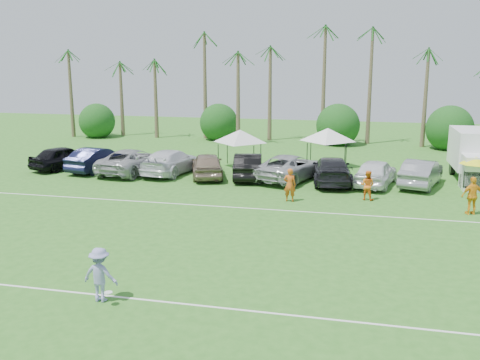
# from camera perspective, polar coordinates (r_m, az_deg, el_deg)

# --- Properties ---
(ground) EXTENTS (120.00, 120.00, 0.00)m
(ground) POSITION_cam_1_polar(r_m,az_deg,el_deg) (17.68, -17.58, -14.30)
(ground) COLOR #306E21
(ground) RESTS_ON ground
(field_lines) EXTENTS (80.00, 12.10, 0.01)m
(field_lines) POSITION_cam_1_polar(r_m,az_deg,el_deg) (24.32, -7.99, -6.32)
(field_lines) COLOR white
(field_lines) RESTS_ON ground
(palm_tree_0) EXTENTS (2.40, 2.40, 8.90)m
(palm_tree_0) POSITION_cam_1_polar(r_m,az_deg,el_deg) (59.77, -17.87, 11.59)
(palm_tree_0) COLOR brown
(palm_tree_0) RESTS_ON ground
(palm_tree_1) EXTENTS (2.40, 2.40, 9.90)m
(palm_tree_1) POSITION_cam_1_polar(r_m,az_deg,el_deg) (57.39, -13.53, 12.70)
(palm_tree_1) COLOR brown
(palm_tree_1) RESTS_ON ground
(palm_tree_2) EXTENTS (2.40, 2.40, 10.90)m
(palm_tree_2) POSITION_cam_1_polar(r_m,az_deg,el_deg) (55.37, -8.81, 13.81)
(palm_tree_2) COLOR brown
(palm_tree_2) RESTS_ON ground
(palm_tree_3) EXTENTS (2.40, 2.40, 11.90)m
(palm_tree_3) POSITION_cam_1_polar(r_m,az_deg,el_deg) (54.05, -4.76, 14.85)
(palm_tree_3) COLOR brown
(palm_tree_3) RESTS_ON ground
(palm_tree_4) EXTENTS (2.40, 2.40, 8.90)m
(palm_tree_4) POSITION_cam_1_polar(r_m,az_deg,el_deg) (52.92, -0.49, 12.14)
(palm_tree_4) COLOR brown
(palm_tree_4) RESTS_ON ground
(palm_tree_5) EXTENTS (2.40, 2.40, 9.90)m
(palm_tree_5) POSITION_cam_1_polar(r_m,az_deg,el_deg) (52.12, 3.90, 13.07)
(palm_tree_5) COLOR brown
(palm_tree_5) RESTS_ON ground
(palm_tree_6) EXTENTS (2.40, 2.40, 10.90)m
(palm_tree_6) POSITION_cam_1_polar(r_m,az_deg,el_deg) (51.64, 8.43, 13.93)
(palm_tree_6) COLOR brown
(palm_tree_6) RESTS_ON ground
(palm_tree_7) EXTENTS (2.40, 2.40, 11.90)m
(palm_tree_7) POSITION_cam_1_polar(r_m,az_deg,el_deg) (51.48, 13.05, 14.70)
(palm_tree_7) COLOR brown
(palm_tree_7) RESTS_ON ground
(palm_tree_8) EXTENTS (2.40, 2.40, 8.90)m
(palm_tree_8) POSITION_cam_1_polar(r_m,az_deg,el_deg) (51.63, 18.57, 11.50)
(palm_tree_8) COLOR brown
(palm_tree_8) RESTS_ON ground
(palm_tree_9) EXTENTS (2.40, 2.40, 9.90)m
(palm_tree_9) POSITION_cam_1_polar(r_m,az_deg,el_deg) (52.32, 24.21, 12.03)
(palm_tree_9) COLOR brown
(palm_tree_9) RESTS_ON ground
(bush_tree_0) EXTENTS (4.00, 4.00, 4.00)m
(bush_tree_0) POSITION_cam_1_polar(r_m,az_deg,el_deg) (59.48, -14.52, 6.30)
(bush_tree_0) COLOR brown
(bush_tree_0) RESTS_ON ground
(bush_tree_1) EXTENTS (4.00, 4.00, 4.00)m
(bush_tree_1) POSITION_cam_1_polar(r_m,az_deg,el_deg) (54.72, -2.28, 6.18)
(bush_tree_1) COLOR brown
(bush_tree_1) RESTS_ON ground
(bush_tree_2) EXTENTS (4.00, 4.00, 4.00)m
(bush_tree_2) POSITION_cam_1_polar(r_m,az_deg,el_deg) (52.83, 10.44, 5.76)
(bush_tree_2) COLOR brown
(bush_tree_2) RESTS_ON ground
(bush_tree_3) EXTENTS (4.00, 4.00, 4.00)m
(bush_tree_3) POSITION_cam_1_polar(r_m,az_deg,el_deg) (53.31, 21.27, 5.18)
(bush_tree_3) COLOR brown
(bush_tree_3) RESTS_ON ground
(sideline_player_a) EXTENTS (0.70, 0.46, 1.93)m
(sideline_player_a) POSITION_cam_1_polar(r_m,az_deg,el_deg) (30.48, 5.33, -0.52)
(sideline_player_a) COLOR #D15717
(sideline_player_a) RESTS_ON ground
(sideline_player_b) EXTENTS (0.99, 0.87, 1.72)m
(sideline_player_b) POSITION_cam_1_polar(r_m,az_deg,el_deg) (31.55, 13.42, -0.55)
(sideline_player_b) COLOR orange
(sideline_player_b) RESTS_ON ground
(sideline_player_c) EXTENTS (1.27, 0.83, 2.00)m
(sideline_player_c) POSITION_cam_1_polar(r_m,az_deg,el_deg) (30.25, 23.56, -1.55)
(sideline_player_c) COLOR orange
(sideline_player_c) RESTS_ON ground
(box_truck) EXTENTS (2.60, 6.56, 3.37)m
(box_truck) POSITION_cam_1_polar(r_m,az_deg,el_deg) (38.57, 23.81, 2.48)
(box_truck) COLOR white
(box_truck) RESTS_ON ground
(canopy_tent_left) EXTENTS (4.13, 4.13, 3.34)m
(canopy_tent_left) POSITION_cam_1_polar(r_m,az_deg,el_deg) (39.92, 0.00, 5.39)
(canopy_tent_left) COLOR black
(canopy_tent_left) RESTS_ON ground
(canopy_tent_right) EXTENTS (4.24, 4.24, 3.44)m
(canopy_tent_right) POSITION_cam_1_polar(r_m,az_deg,el_deg) (40.73, 9.37, 5.48)
(canopy_tent_right) COLOR black
(canopy_tent_right) RESTS_ON ground
(market_umbrella) EXTENTS (1.96, 1.96, 2.18)m
(market_umbrella) POSITION_cam_1_polar(r_m,az_deg,el_deg) (35.43, 23.87, 1.93)
(market_umbrella) COLOR black
(market_umbrella) RESTS_ON ground
(frisbee_player) EXTENTS (1.22, 0.77, 1.85)m
(frisbee_player) POSITION_cam_1_polar(r_m,az_deg,el_deg) (18.49, -14.70, -9.75)
(frisbee_player) COLOR #8C8DC6
(frisbee_player) RESTS_ON ground
(parked_car_0) EXTENTS (3.78, 5.49, 1.73)m
(parked_car_0) POSITION_cam_1_polar(r_m,az_deg,el_deg) (41.84, -18.31, 2.32)
(parked_car_0) COLOR black
(parked_car_0) RESTS_ON ground
(parked_car_1) EXTENTS (2.71, 5.50, 1.73)m
(parked_car_1) POSITION_cam_1_polar(r_m,az_deg,el_deg) (40.34, -14.97, 2.17)
(parked_car_1) COLOR #121533
(parked_car_1) RESTS_ON ground
(parked_car_2) EXTENTS (3.57, 6.53, 1.73)m
(parked_car_2) POSITION_cam_1_polar(r_m,az_deg,el_deg) (38.96, -11.42, 1.99)
(parked_car_2) COLOR #9E9FA1
(parked_car_2) RESTS_ON ground
(parked_car_3) EXTENTS (3.24, 6.26, 1.73)m
(parked_car_3) POSITION_cam_1_polar(r_m,az_deg,el_deg) (38.25, -7.33, 1.95)
(parked_car_3) COLOR silver
(parked_car_3) RESTS_ON ground
(parked_car_4) EXTENTS (3.56, 5.48, 1.73)m
(parked_car_4) POSITION_cam_1_polar(r_m,az_deg,el_deg) (36.84, -3.51, 1.62)
(parked_car_4) COLOR gray
(parked_car_4) RESTS_ON ground
(parked_car_5) EXTENTS (2.74, 5.51, 1.73)m
(parked_car_5) POSITION_cam_1_polar(r_m,az_deg,el_deg) (36.46, 0.89, 1.53)
(parked_car_5) COLOR black
(parked_car_5) RESTS_ON ground
(parked_car_6) EXTENTS (4.68, 6.83, 1.73)m
(parked_car_6) POSITION_cam_1_polar(r_m,az_deg,el_deg) (36.07, 5.30, 1.36)
(parked_car_6) COLOR #A3A5A7
(parked_car_6) RESTS_ON ground
(parked_car_7) EXTENTS (3.17, 6.24, 1.73)m
(parked_car_7) POSITION_cam_1_polar(r_m,az_deg,el_deg) (35.47, 9.74, 1.04)
(parked_car_7) COLOR black
(parked_car_7) RESTS_ON ground
(parked_car_8) EXTENTS (3.13, 5.42, 1.73)m
(parked_car_8) POSITION_cam_1_polar(r_m,az_deg,el_deg) (35.34, 14.29, 0.79)
(parked_car_8) COLOR white
(parked_car_8) RESTS_ON ground
(parked_car_9) EXTENTS (3.24, 5.57, 1.73)m
(parked_car_9) POSITION_cam_1_polar(r_m,az_deg,el_deg) (36.03, 18.76, 0.73)
(parked_car_9) COLOR gray
(parked_car_9) RESTS_ON ground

